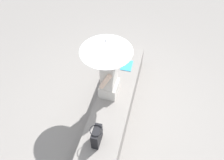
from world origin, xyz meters
The scene contains 6 objects.
ground_plane centered at (0.00, 0.00, 0.00)m, with size 14.00×14.00×0.00m, color gray.
stone_bench centered at (0.00, 0.00, 0.23)m, with size 2.65×0.57×0.47m, color gray.
person_seated centered at (-0.05, -0.11, 0.86)m, with size 0.47×0.29×0.90m.
parasol centered at (-0.05, -0.14, 1.47)m, with size 0.76×0.76×1.12m.
handbag_black centered at (0.87, -0.04, 0.63)m, with size 0.24×0.18×0.32m.
magazine centered at (-0.75, 0.05, 0.47)m, with size 0.28×0.20×0.01m, color #339ED1.
Camera 1 is at (2.32, 0.55, 3.52)m, focal length 36.99 mm.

